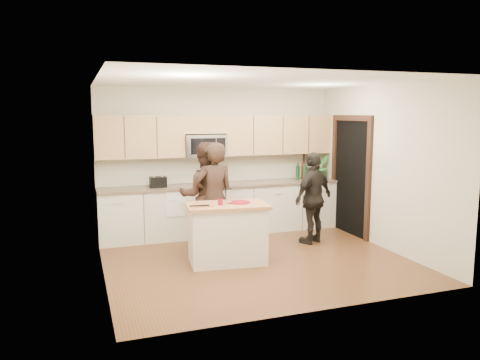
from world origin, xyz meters
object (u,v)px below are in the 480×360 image
object	(u,v)px
toaster	(158,182)
woman_right	(313,198)
island	(227,233)
woman_center	(205,196)
woman_left	(214,198)

from	to	relation	value
toaster	woman_right	size ratio (longest dim) A/B	0.18
island	woman_center	bearing A→B (deg)	104.01
woman_left	woman_center	xyz separation A→B (m)	(-0.07, 0.30, -0.01)
woman_left	woman_right	bearing A→B (deg)	174.40
woman_center	woman_right	distance (m)	1.88
toaster	woman_center	xyz separation A→B (m)	(0.63, -0.81, -0.15)
toaster	woman_center	bearing A→B (deg)	-51.97
toaster	woman_left	world-z (taller)	woman_left
island	woman_right	world-z (taller)	woman_right
island	woman_right	size ratio (longest dim) A/B	0.81
toaster	woman_center	distance (m)	1.04
toaster	woman_left	distance (m)	1.32
island	woman_left	bearing A→B (deg)	100.96
woman_left	island	bearing A→B (deg)	88.81
toaster	woman_center	size ratio (longest dim) A/B	0.16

